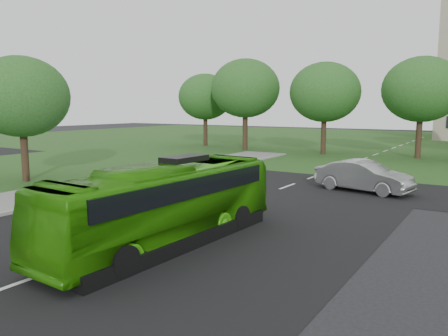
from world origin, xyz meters
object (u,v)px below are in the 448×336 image
object	(u,v)px
tree_park_c	(422,90)
bus	(166,204)
tree_park_a	(245,88)
tree_park_f	(205,97)
sedan	(363,176)
tree_side_near	(21,97)
tree_park_b	(325,92)

from	to	relation	value
tree_park_c	bus	world-z (taller)	tree_park_c
tree_park_a	tree_park_c	size ratio (longest dim) A/B	1.07
tree_park_f	sedan	bearing A→B (deg)	-38.49
bus	sedan	size ratio (longest dim) A/B	1.88
tree_side_near	bus	distance (m)	16.30
tree_park_a	tree_park_c	distance (m)	16.58
tree_park_b	tree_park_c	xyz separation A→B (m)	(8.26, 1.02, 0.11)
tree_park_b	tree_park_c	world-z (taller)	tree_park_c
tree_park_a	tree_park_f	distance (m)	7.06
tree_park_a	sedan	world-z (taller)	tree_park_a
tree_park_b	tree_side_near	xyz separation A→B (m)	(-9.74, -24.68, -0.79)
tree_park_a	tree_side_near	xyz separation A→B (m)	(-1.51, -23.97, -1.30)
tree_park_a	tree_park_f	world-z (taller)	tree_park_a
tree_park_b	tree_park_f	xyz separation A→B (m)	(-14.87, 1.56, -0.22)
tree_side_near	tree_park_c	bearing A→B (deg)	55.00
tree_side_near	sedan	xyz separation A→B (m)	(18.13, 7.75, -4.24)
sedan	bus	bearing A→B (deg)	177.52
bus	tree_park_c	bearing A→B (deg)	87.05
tree_park_c	sedan	world-z (taller)	tree_park_c
tree_park_b	tree_park_c	size ratio (longest dim) A/B	0.99
tree_park_a	tree_side_near	distance (m)	24.06
tree_park_c	tree_park_f	xyz separation A→B (m)	(-23.12, 0.54, -0.33)
tree_park_f	tree_side_near	xyz separation A→B (m)	(5.13, -26.24, -0.57)
tree_park_b	tree_side_near	bearing A→B (deg)	-111.53
tree_side_near	bus	xyz separation A→B (m)	(15.13, -4.79, -3.75)
bus	sedan	world-z (taller)	bus
tree_park_c	bus	bearing A→B (deg)	-95.38
tree_park_a	tree_side_near	bearing A→B (deg)	-93.61
tree_park_c	tree_park_a	bearing A→B (deg)	-174.02
sedan	tree_park_b	bearing A→B (deg)	37.33
tree_side_near	sedan	world-z (taller)	tree_side_near
tree_park_b	sedan	bearing A→B (deg)	-63.65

